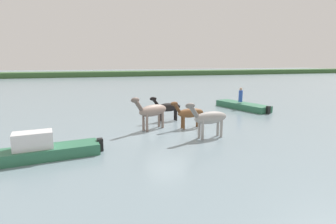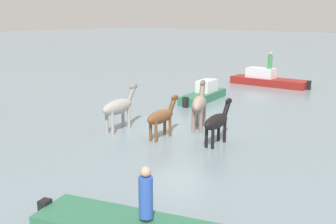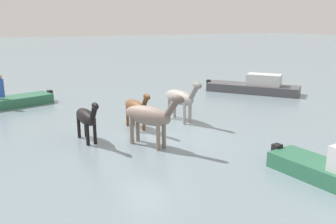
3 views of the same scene
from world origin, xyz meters
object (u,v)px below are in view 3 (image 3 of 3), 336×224
at_px(person_helmsman_aft, 1,87).
at_px(boat_skiff_near, 254,88).
at_px(horse_mid_herd, 149,116).
at_px(horse_pinto_flank, 181,98).
at_px(horse_lead, 87,117).
at_px(horse_chestnut_trailing, 136,107).
at_px(boat_tender_starboard, 4,104).

bearing_deg(person_helmsman_aft, boat_skiff_near, -99.33).
bearing_deg(boat_skiff_near, horse_mid_herd, -96.48).
relative_size(horse_pinto_flank, horse_lead, 1.15).
relative_size(horse_chestnut_trailing, boat_tender_starboard, 0.42).
xyz_separation_m(boat_tender_starboard, boat_skiff_near, (-2.57, -14.43, 0.15)).
height_order(horse_pinto_flank, horse_chestnut_trailing, horse_pinto_flank).
distance_m(horse_mid_herd, person_helmsman_aft, 9.79).
relative_size(horse_pinto_flank, person_helmsman_aft, 2.11).
relative_size(horse_pinto_flank, horse_chestnut_trailing, 1.17).
xyz_separation_m(horse_chestnut_trailing, boat_tender_starboard, (6.62, 4.84, -0.75)).
height_order(horse_mid_herd, boat_tender_starboard, horse_mid_herd).
xyz_separation_m(horse_chestnut_trailing, boat_skiff_near, (4.05, -9.58, -0.59)).
bearing_deg(horse_chestnut_trailing, horse_pinto_flank, 91.53).
xyz_separation_m(horse_pinto_flank, horse_lead, (-0.96, 4.45, -0.14)).
height_order(horse_lead, boat_skiff_near, horse_lead).
distance_m(horse_pinto_flank, horse_mid_herd, 3.56).
height_order(boat_skiff_near, person_helmsman_aft, person_helmsman_aft).
bearing_deg(horse_chestnut_trailing, horse_lead, -77.01).
bearing_deg(horse_pinto_flank, boat_skiff_near, 108.76).
relative_size(horse_chestnut_trailing, horse_mid_herd, 0.87).
distance_m(horse_mid_herd, horse_lead, 2.42).
bearing_deg(boat_tender_starboard, horse_mid_herd, 100.42).
distance_m(horse_lead, boat_tender_starboard, 7.83).
bearing_deg(boat_tender_starboard, horse_chestnut_trailing, 109.61).
height_order(horse_pinto_flank, horse_lead, horse_pinto_flank).
xyz_separation_m(horse_mid_herd, boat_tender_starboard, (8.84, 4.50, -0.94)).
bearing_deg(horse_mid_herd, boat_tender_starboard, 179.32).
relative_size(horse_lead, person_helmsman_aft, 1.83).
relative_size(horse_pinto_flank, boat_skiff_near, 0.46).
xyz_separation_m(horse_pinto_flank, person_helmsman_aft, (6.19, 7.15, 0.08)).
bearing_deg(horse_lead, boat_skiff_near, 106.66).
xyz_separation_m(horse_chestnut_trailing, horse_mid_herd, (-2.22, 0.34, 0.20)).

